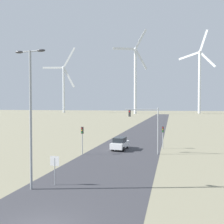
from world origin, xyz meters
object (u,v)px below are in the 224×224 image
object	(u,v)px
streetlamp	(31,104)
traffic_light_mast_overhead	(146,121)
traffic_light_post_near_left	(82,134)
wind_turbine_left	(135,75)
wind_turbine_center	(200,77)
car_approaching	(120,143)
wind_turbine_far_left	(64,84)
stop_sign_near	(55,165)
traffic_light_post_near_right	(163,132)

from	to	relation	value
streetlamp	traffic_light_mast_overhead	world-z (taller)	streetlamp
traffic_light_post_near_left	wind_turbine_left	bearing A→B (deg)	96.52
traffic_light_post_near_left	wind_turbine_left	size ratio (longest dim) A/B	0.05
wind_turbine_center	car_approaching	bearing A→B (deg)	-100.16
wind_turbine_far_left	stop_sign_near	bearing A→B (deg)	-62.59
streetlamp	traffic_light_post_near_right	xyz separation A→B (m)	(9.26, 19.43, -4.14)
traffic_light_mast_overhead	wind_turbine_far_left	size ratio (longest dim) A/B	0.10
wind_turbine_far_left	wind_turbine_left	xyz separation A→B (m)	(73.30, -13.05, 4.72)
traffic_light_post_near_left	traffic_light_mast_overhead	size ratio (longest dim) A/B	0.59
streetlamp	traffic_light_post_near_left	size ratio (longest dim) A/B	2.92
wind_turbine_far_left	streetlamp	bearing A→B (deg)	-63.08
wind_turbine_center	wind_turbine_far_left	bearing A→B (deg)	-174.84
stop_sign_near	traffic_light_post_near_right	distance (m)	19.83
wind_turbine_left	wind_turbine_center	distance (m)	58.80
traffic_light_post_near_left	wind_turbine_far_left	world-z (taller)	wind_turbine_far_left
wind_turbine_left	wind_turbine_far_left	bearing A→B (deg)	169.90
traffic_light_post_near_left	car_approaching	xyz separation A→B (m)	(4.13, 4.46, -1.79)
wind_turbine_left	car_approaching	bearing A→B (deg)	-81.76
streetlamp	wind_turbine_left	distance (m)	171.42
traffic_light_mast_overhead	traffic_light_post_near_right	bearing A→B (deg)	64.42
streetlamp	traffic_light_post_near_left	bearing A→B (deg)	94.63
traffic_light_post_near_right	wind_turbine_left	xyz separation A→B (m)	(-28.08, 148.94, 30.28)
traffic_light_post_near_right	traffic_light_mast_overhead	size ratio (longest dim) A/B	0.54
traffic_light_mast_overhead	car_approaching	size ratio (longest dim) A/B	1.48
stop_sign_near	traffic_light_post_near_left	world-z (taller)	traffic_light_post_near_left
streetlamp	traffic_light_mast_overhead	distance (m)	16.92
streetlamp	traffic_light_post_near_right	distance (m)	21.92
stop_sign_near	traffic_light_post_near_right	size ratio (longest dim) A/B	0.71
traffic_light_post_near_right	wind_turbine_far_left	xyz separation A→B (m)	(-101.38, 161.99, 25.56)
traffic_light_mast_overhead	wind_turbine_center	bearing A→B (deg)	81.23
traffic_light_mast_overhead	car_approaching	xyz separation A→B (m)	(-4.09, 1.77, -3.54)
wind_turbine_far_left	traffic_light_mast_overhead	bearing A→B (deg)	-59.15
wind_turbine_far_left	wind_turbine_left	bearing A→B (deg)	-10.10
streetlamp	wind_turbine_far_left	world-z (taller)	wind_turbine_far_left
stop_sign_near	traffic_light_post_near_right	bearing A→B (deg)	66.25
traffic_light_post_near_left	wind_turbine_left	world-z (taller)	wind_turbine_left
traffic_light_post_near_right	stop_sign_near	bearing A→B (deg)	-113.75
traffic_light_post_near_right	traffic_light_mast_overhead	distance (m)	5.14
traffic_light_post_near_left	traffic_light_post_near_right	bearing A→B (deg)	34.17
car_approaching	wind_turbine_left	xyz separation A→B (m)	(-21.94, 151.45, 31.85)
stop_sign_near	traffic_light_mast_overhead	distance (m)	15.32
stop_sign_near	car_approaching	size ratio (longest dim) A/B	0.57
stop_sign_near	streetlamp	bearing A→B (deg)	-134.67
wind_turbine_left	traffic_light_post_near_left	bearing A→B (deg)	-83.48
traffic_light_post_near_right	wind_turbine_left	world-z (taller)	wind_turbine_left
traffic_light_mast_overhead	wind_turbine_center	xyz separation A→B (m)	(27.43, 177.71, 28.22)
streetlamp	car_approaching	xyz separation A→B (m)	(3.13, 16.92, -5.71)
stop_sign_near	car_approaching	bearing A→B (deg)	83.28
traffic_light_post_near_right	wind_turbine_center	distance (m)	177.86
wind_turbine_left	traffic_light_post_near_right	bearing A→B (deg)	-79.32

